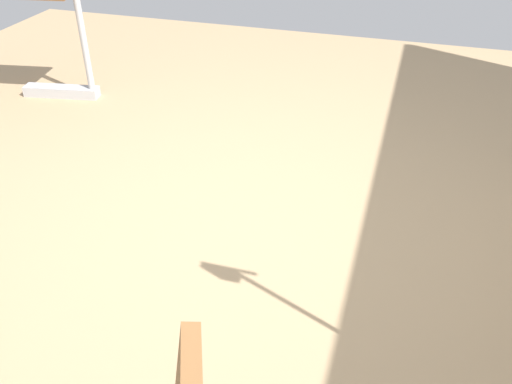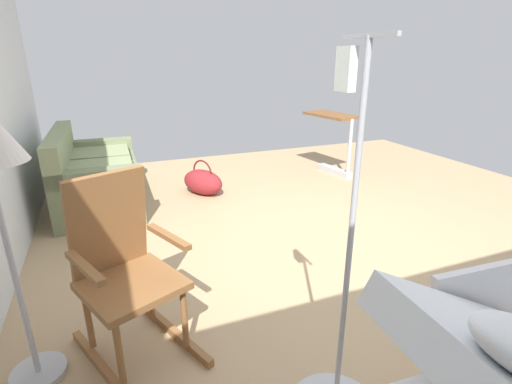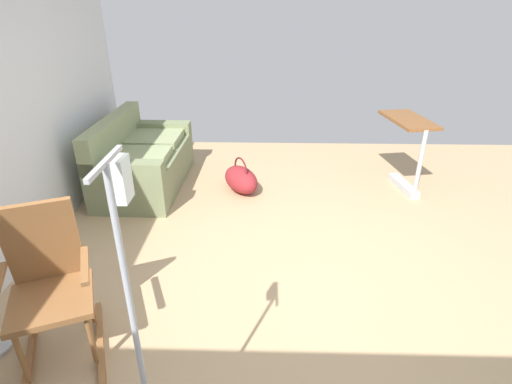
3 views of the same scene
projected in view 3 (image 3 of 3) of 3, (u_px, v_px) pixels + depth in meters
The scene contains 5 objects.
ground_plane at pixel (305, 291), 3.22m from camera, with size 7.12×7.12×0.00m, color tan.
couch at pixel (143, 162), 4.87m from camera, with size 1.62×0.88×0.85m.
rocking_chair at pixel (50, 286), 2.50m from camera, with size 0.88×0.73×1.05m.
overbed_table at pixel (408, 145), 4.73m from camera, with size 0.87×0.53×0.84m.
duffel_bag at pixel (241, 179), 4.79m from camera, with size 0.64×0.57×0.43m.
Camera 3 is at (-2.55, 0.33, 2.14)m, focal length 28.25 mm.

